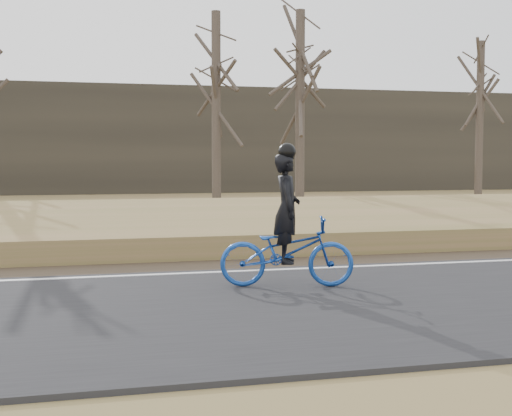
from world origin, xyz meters
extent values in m
cube|color=#383328|center=(0.00, 30.00, 3.00)|extent=(120.00, 4.00, 6.00)
imported|color=#164097|center=(5.91, -1.34, 0.58)|extent=(2.08, 1.15, 1.03)
imported|color=black|center=(5.91, -1.34, 1.22)|extent=(0.52, 0.67, 1.62)
sphere|color=black|center=(5.91, -1.34, 2.05)|extent=(0.26, 0.26, 0.26)
cylinder|color=brown|center=(8.33, 16.25, 3.83)|extent=(0.36, 0.36, 7.66)
cylinder|color=brown|center=(11.34, 14.92, 3.80)|extent=(0.36, 0.36, 7.60)
cylinder|color=brown|center=(21.07, 18.11, 3.66)|extent=(0.36, 0.36, 7.32)
camera|label=1|loc=(2.88, -11.34, 1.95)|focal=50.00mm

